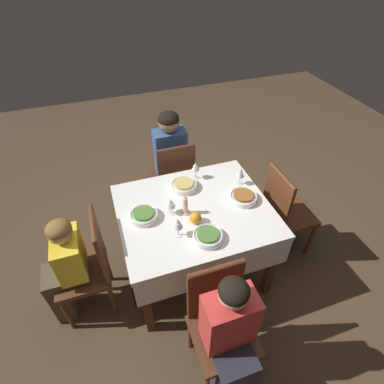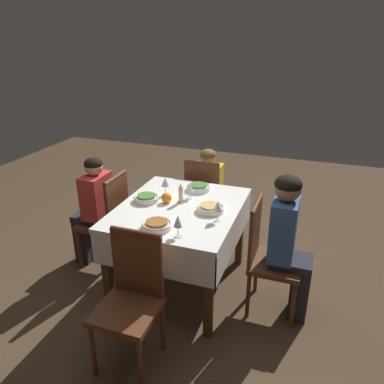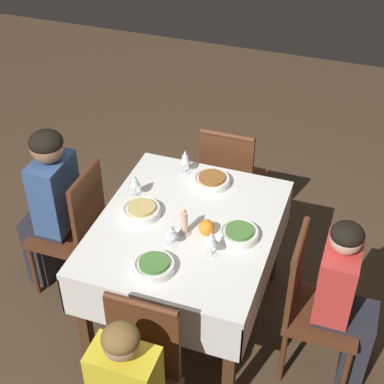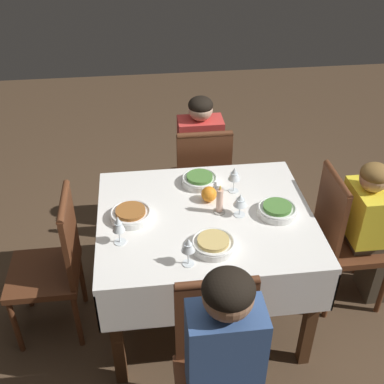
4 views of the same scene
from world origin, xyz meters
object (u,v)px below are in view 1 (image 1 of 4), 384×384
at_px(bowl_south, 184,185).
at_px(orange_fruit, 196,218).
at_px(person_adult_denim, 169,156).
at_px(wine_glass_east, 170,204).
at_px(bowl_north, 208,236).
at_px(dining_table, 194,219).
at_px(chair_west, 284,210).
at_px(candle_centerpiece, 185,207).
at_px(wine_glass_west, 241,173).
at_px(person_child_yellow, 65,267).
at_px(chair_south, 174,177).
at_px(chair_east, 90,264).
at_px(person_child_red, 231,339).
at_px(wine_glass_north, 178,224).
at_px(bowl_east, 144,215).
at_px(chair_north, 220,320).
at_px(wine_glass_south, 196,167).
at_px(bowl_west, 243,197).

xyz_separation_m(bowl_south, orange_fruit, (0.04, 0.39, 0.02)).
relative_size(person_adult_denim, wine_glass_east, 8.54).
bearing_deg(bowl_north, dining_table, -91.63).
height_order(chair_west, candle_centerpiece, candle_centerpiece).
height_order(bowl_south, bowl_north, same).
bearing_deg(wine_glass_west, orange_fruit, 31.17).
relative_size(person_adult_denim, person_child_yellow, 1.18).
xyz_separation_m(chair_south, chair_east, (0.88, 0.79, 0.00)).
relative_size(person_child_red, wine_glass_north, 6.70).
height_order(bowl_north, bowl_east, same).
height_order(person_child_red, person_child_yellow, person_child_red).
distance_m(dining_table, chair_west, 0.85).
distance_m(chair_south, bowl_south, 0.56).
distance_m(person_adult_denim, wine_glass_west, 0.86).
bearing_deg(chair_south, chair_north, 85.02).
distance_m(person_adult_denim, bowl_north, 1.20).
distance_m(chair_south, wine_glass_north, 1.04).
xyz_separation_m(wine_glass_north, wine_glass_east, (-0.01, -0.22, -0.02)).
height_order(chair_south, person_adult_denim, person_adult_denim).
distance_m(person_child_yellow, wine_glass_north, 0.89).
height_order(chair_north, bowl_east, chair_north).
bearing_deg(person_adult_denim, wine_glass_south, 99.50).
bearing_deg(bowl_south, bowl_north, 89.10).
bearing_deg(person_adult_denim, wine_glass_west, 119.32).
height_order(wine_glass_east, bowl_west, wine_glass_east).
bearing_deg(bowl_east, chair_west, 177.67).
relative_size(dining_table, chair_south, 1.24).
bearing_deg(orange_fruit, chair_south, -95.35).
xyz_separation_m(chair_west, person_child_red, (0.92, 0.88, 0.08)).
bearing_deg(chair_east, wine_glass_north, 76.42).
bearing_deg(wine_glass_east, chair_west, 178.05).
bearing_deg(chair_south, chair_east, 41.94).
height_order(bowl_south, wine_glass_east, wine_glass_east).
bearing_deg(dining_table, wine_glass_south, -110.29).
xyz_separation_m(wine_glass_east, bowl_west, (-0.57, 0.04, -0.07)).
bearing_deg(wine_glass_west, wine_glass_north, 29.93).
relative_size(bowl_south, wine_glass_south, 1.37).
bearing_deg(bowl_west, wine_glass_east, -4.07).
bearing_deg(bowl_west, orange_fruit, 13.95).
relative_size(chair_east, person_adult_denim, 0.80).
bearing_deg(person_child_yellow, wine_glass_east, 94.64).
bearing_deg(bowl_north, wine_glass_west, -134.45).
xyz_separation_m(person_adult_denim, candle_centerpiece, (0.12, 0.91, 0.17)).
relative_size(chair_south, wine_glass_east, 6.81).
bearing_deg(wine_glass_south, wine_glass_east, 47.40).
distance_m(chair_south, person_child_red, 1.65).
bearing_deg(chair_north, bowl_north, 80.09).
xyz_separation_m(chair_east, wine_glass_east, (-0.65, -0.07, 0.36)).
xyz_separation_m(person_child_yellow, wine_glass_south, (-1.13, -0.41, 0.34)).
bearing_deg(chair_north, chair_east, 137.15).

